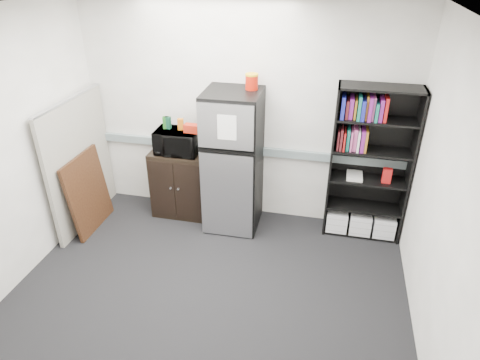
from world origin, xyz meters
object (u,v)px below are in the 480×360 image
at_px(bookshelf, 369,166).
at_px(cubicle_partition, 80,163).
at_px(refrigerator, 233,162).
at_px(microwave, 177,142).
at_px(cabinet, 181,183).

relative_size(bookshelf, cubicle_partition, 1.14).
bearing_deg(refrigerator, bookshelf, 4.21).
height_order(bookshelf, microwave, bookshelf).
bearing_deg(cabinet, microwave, -90.00).
relative_size(cabinet, microwave, 1.67).
distance_m(cabinet, microwave, 0.59).
distance_m(cabinet, refrigerator, 0.84).
distance_m(bookshelf, refrigerator, 1.59).
xyz_separation_m(bookshelf, microwave, (-2.30, -0.08, 0.12)).
bearing_deg(cubicle_partition, microwave, 19.73).
height_order(cubicle_partition, cabinet, cubicle_partition).
height_order(cubicle_partition, microwave, cubicle_partition).
bearing_deg(cabinet, bookshelf, 1.61).
distance_m(microwave, refrigerator, 0.74).
bearing_deg(refrigerator, cabinet, 172.62).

